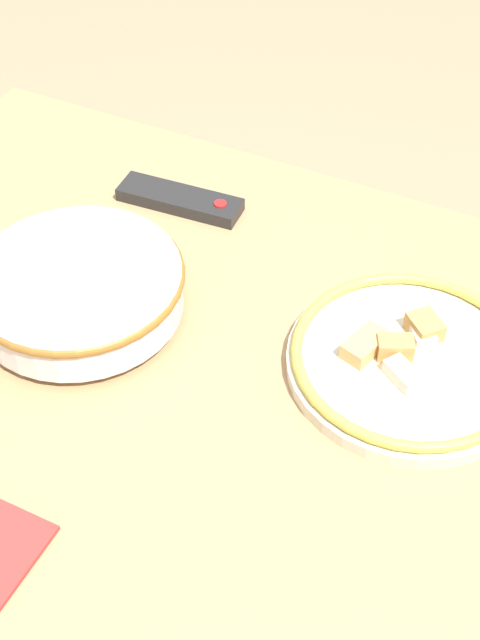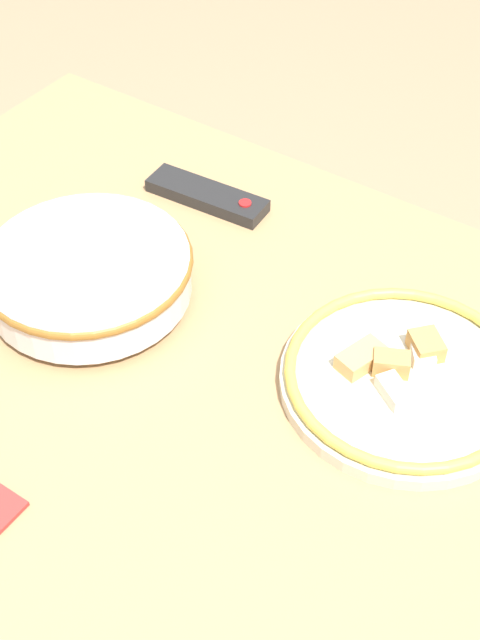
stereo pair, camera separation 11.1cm
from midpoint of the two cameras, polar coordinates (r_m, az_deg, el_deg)
The scene contains 5 objects.
ground_plane at distance 1.74m, azimuth -0.22°, elevation -19.74°, with size 8.00×8.00×0.00m, color #9E8460.
dining_table at distance 1.18m, azimuth -0.30°, elevation -5.99°, with size 1.21×0.89×0.75m.
noodle_bowl at distance 1.17m, azimuth -7.05°, elevation 2.84°, with size 0.28×0.28×0.07m.
food_plate at distance 1.10m, azimuth 13.36°, elevation -3.74°, with size 0.30×0.30×0.04m.
tv_remote at distance 1.35m, azimuth 0.26°, elevation 7.86°, with size 0.19×0.07×0.02m.
Camera 2 is at (0.47, -0.58, 1.58)m, focal length 50.00 mm.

